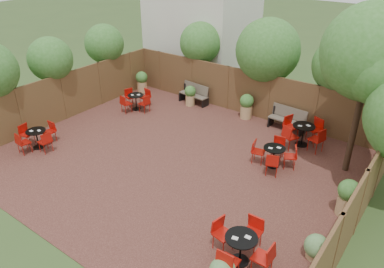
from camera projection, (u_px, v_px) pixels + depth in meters
The scene contains 12 objects.
ground at pixel (176, 162), 13.12m from camera, with size 80.00×80.00×0.00m, color #354F23.
courtyard_paving at pixel (176, 162), 13.12m from camera, with size 12.00×10.00×0.02m, color #3C1E18.
fence_back at pixel (247, 93), 16.22m from camera, with size 12.00×0.08×2.00m, color #4C2D1C.
fence_left at pixel (64, 97), 15.80m from camera, with size 0.08×10.00×2.00m, color #4C2D1C.
fence_right at pixel (360, 203), 9.51m from camera, with size 0.08×10.00×2.00m, color #4C2D1C.
neighbour_building at pixel (203, 2), 19.31m from camera, with size 5.00×4.00×8.00m, color beige.
overhang_foliage at pixel (228, 66), 13.97m from camera, with size 15.76×10.54×2.72m.
courtyard_tree at pixel (370, 58), 10.86m from camera, with size 2.98×2.91×5.47m.
park_bench_left at pixel (194, 93), 17.52m from camera, with size 1.51×0.63×0.91m.
park_bench_right at pixel (288, 119), 15.08m from camera, with size 1.54×0.59×0.93m.
bistro_tables at pixel (204, 148), 13.06m from camera, with size 10.34×8.05×0.93m.
planters at pixel (223, 114), 15.25m from camera, with size 11.67×4.56×1.12m.
Camera 1 is at (7.07, -8.64, 6.99)m, focal length 35.09 mm.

